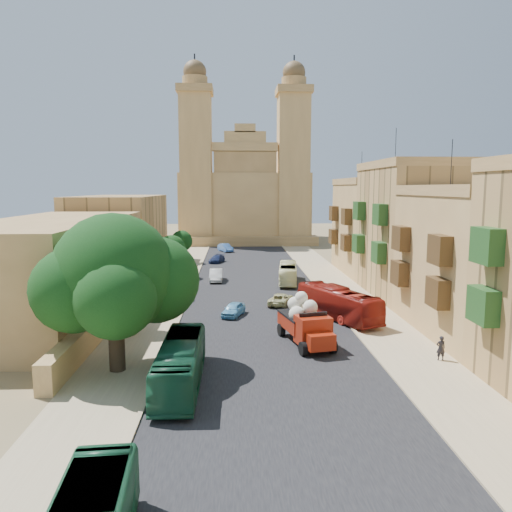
{
  "coord_description": "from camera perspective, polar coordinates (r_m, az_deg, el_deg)",
  "views": [
    {
      "loc": [
        -2.37,
        -25.67,
        11.07
      ],
      "look_at": [
        0.0,
        26.0,
        4.0
      ],
      "focal_mm": 35.0,
      "sensor_mm": 36.0,
      "label": 1
    }
  ],
  "objects": [
    {
      "name": "townhouse_c",
      "position": [
        54.04,
        17.23,
        3.02
      ],
      "size": [
        9.0,
        14.0,
        17.4
      ],
      "color": "tan",
      "rests_on": "ground"
    },
    {
      "name": "street_tree_b",
      "position": [
        50.83,
        -11.23,
        -1.04
      ],
      "size": [
        3.31,
        3.31,
        5.09
      ],
      "color": "#322519",
      "rests_on": "ground"
    },
    {
      "name": "car_white_a",
      "position": [
        59.83,
        -4.59,
        -2.21
      ],
      "size": [
        1.55,
        4.33,
        1.42
      ],
      "primitive_type": "imported",
      "rotation": [
        0.0,
        0.0,
        0.01
      ],
      "color": "silver",
      "rests_on": "ground"
    },
    {
      "name": "west_building_mid",
      "position": [
        71.66,
        -15.23,
        2.65
      ],
      "size": [
        10.0,
        22.0,
        10.0
      ],
      "primitive_type": "cube",
      "color": "tan",
      "rests_on": "ground"
    },
    {
      "name": "bus_red_east",
      "position": [
        43.19,
        9.34,
        -5.35
      ],
      "size": [
        6.05,
        9.66,
        2.67
      ],
      "primitive_type": "imported",
      "rotation": [
        0.0,
        0.0,
        3.57
      ],
      "color": "maroon",
      "rests_on": "ground"
    },
    {
      "name": "west_wall",
      "position": [
        47.87,
        -14.83,
        -4.75
      ],
      "size": [
        1.0,
        40.0,
        1.8
      ],
      "primitive_type": "cube",
      "color": "tan",
      "rests_on": "ground"
    },
    {
      "name": "townhouse_d",
      "position": [
        67.39,
        13.18,
        3.4
      ],
      "size": [
        9.0,
        14.0,
        15.9
      ],
      "color": "tan",
      "rests_on": "ground"
    },
    {
      "name": "bus_cream_east",
      "position": [
        58.56,
        3.66,
        -1.97
      ],
      "size": [
        2.89,
        8.55,
        2.33
      ],
      "primitive_type": "imported",
      "rotation": [
        0.0,
        0.0,
        3.03
      ],
      "color": "#FFFBBC",
      "rests_on": "ground"
    },
    {
      "name": "sidewalk_west",
      "position": [
        57.21,
        -9.75,
        -3.48
      ],
      "size": [
        5.0,
        140.0,
        0.01
      ],
      "primitive_type": "cube",
      "color": "tan",
      "rests_on": "ground"
    },
    {
      "name": "car_white_b",
      "position": [
        63.23,
        3.76,
        -1.76
      ],
      "size": [
        1.73,
        3.64,
        1.2
      ],
      "primitive_type": "imported",
      "rotation": [
        0.0,
        0.0,
        3.05
      ],
      "color": "#BCBCBC",
      "rests_on": "ground"
    },
    {
      "name": "street_tree_d",
      "position": [
        74.47,
        -8.5,
        1.68
      ],
      "size": [
        3.17,
        3.17,
        4.88
      ],
      "color": "#322519",
      "rests_on": "ground"
    },
    {
      "name": "olive_pickup",
      "position": [
        47.43,
        6.86,
        -4.68
      ],
      "size": [
        2.87,
        4.69,
        1.8
      ],
      "color": "#3D501E",
      "rests_on": "ground"
    },
    {
      "name": "red_truck",
      "position": [
        35.93,
        5.71,
        -7.53
      ],
      "size": [
        3.66,
        6.57,
        3.65
      ],
      "color": "maroon",
      "rests_on": "ground"
    },
    {
      "name": "road_surface",
      "position": [
        56.81,
        -0.19,
        -3.45
      ],
      "size": [
        14.0,
        140.0,
        0.01
      ],
      "primitive_type": "cube",
      "color": "black",
      "rests_on": "ground"
    },
    {
      "name": "street_tree_c",
      "position": [
        62.59,
        -9.61,
        0.78
      ],
      "size": [
        3.46,
        3.46,
        5.31
      ],
      "color": "#322519",
      "rests_on": "ground"
    },
    {
      "name": "car_cream",
      "position": [
        47.76,
        2.85,
        -4.94
      ],
      "size": [
        2.98,
        4.38,
        1.11
      ],
      "primitive_type": "imported",
      "rotation": [
        0.0,
        0.0,
        2.83
      ],
      "color": "tan",
      "rests_on": "ground"
    },
    {
      "name": "townhouse_b",
      "position": [
        41.35,
        23.7,
        -0.4
      ],
      "size": [
        9.0,
        14.0,
        14.9
      ],
      "color": "tan",
      "rests_on": "ground"
    },
    {
      "name": "car_blue_a",
      "position": [
        43.69,
        -2.59,
        -6.11
      ],
      "size": [
        2.43,
        3.71,
        1.18
      ],
      "primitive_type": "imported",
      "rotation": [
        0.0,
        0.0,
        -0.33
      ],
      "color": "#559FCA",
      "rests_on": "ground"
    },
    {
      "name": "street_tree_a",
      "position": [
        39.28,
        -13.81,
        -4.35
      ],
      "size": [
        2.89,
        2.89,
        4.45
      ],
      "color": "#322519",
      "rests_on": "ground"
    },
    {
      "name": "ficus_tree",
      "position": [
        30.97,
        -15.75,
        -2.5
      ],
      "size": [
        9.64,
        8.87,
        9.64
      ],
      "color": "#322519",
      "rests_on": "ground"
    },
    {
      "name": "church",
      "position": [
        104.32,
        -1.33,
        6.93
      ],
      "size": [
        28.0,
        22.5,
        36.3
      ],
      "color": "tan",
      "rests_on": "ground"
    },
    {
      "name": "car_dkblue",
      "position": [
        74.74,
        -4.49,
        -0.32
      ],
      "size": [
        2.69,
        4.19,
        1.13
      ],
      "primitive_type": "imported",
      "rotation": [
        0.0,
        0.0,
        -0.31
      ],
      "color": "#18244C",
      "rests_on": "ground"
    },
    {
      "name": "bus_green_north",
      "position": [
        28.86,
        -8.64,
        -12.06
      ],
      "size": [
        2.26,
        9.45,
        2.63
      ],
      "primitive_type": "imported",
      "rotation": [
        0.0,
        0.0,
        -0.01
      ],
      "color": "#154C31",
      "rests_on": "ground"
    },
    {
      "name": "kerb_west",
      "position": [
        56.94,
        -7.25,
        -3.43
      ],
      "size": [
        0.25,
        140.0,
        0.12
      ],
      "primitive_type": "cube",
      "color": "tan",
      "rests_on": "ground"
    },
    {
      "name": "car_blue_b",
      "position": [
        87.49,
        -3.52,
        0.95
      ],
      "size": [
        2.94,
        4.39,
        1.37
      ],
      "primitive_type": "imported",
      "rotation": [
        0.0,
        0.0,
        0.4
      ],
      "color": "#3E6EB8",
      "rests_on": "ground"
    },
    {
      "name": "west_building_low",
      "position": [
        46.89,
        -22.07,
        -1.22
      ],
      "size": [
        10.0,
        28.0,
        8.4
      ],
      "primitive_type": "cube",
      "color": "#9E7845",
      "rests_on": "ground"
    },
    {
      "name": "pedestrian_c",
      "position": [
        44.8,
        10.22,
        -5.37
      ],
      "size": [
        0.58,
        1.18,
        1.94
      ],
      "primitive_type": "imported",
      "rotation": [
        0.0,
        0.0,
        4.81
      ],
      "color": "#303037",
      "rests_on": "ground"
    },
    {
      "name": "sidewalk_east",
      "position": [
        57.99,
        9.25,
        -3.32
      ],
      "size": [
        5.0,
        140.0,
        0.01
      ],
      "primitive_type": "cube",
      "color": "tan",
      "rests_on": "ground"
    },
    {
      "name": "kerb_east",
      "position": [
        57.52,
        6.81,
        -3.31
      ],
      "size": [
        0.25,
        140.0,
        0.12
      ],
      "primitive_type": "cube",
      "color": "tan",
      "rests_on": "ground"
    },
    {
      "name": "pedestrian_a",
      "position": [
        34.83,
        20.36,
        -9.85
      ],
      "size": [
        0.6,
        0.4,
        1.62
      ],
      "primitive_type": "imported",
      "rotation": [
        0.0,
        0.0,
        3.15
      ],
      "color": "black",
      "rests_on": "ground"
    },
    {
      "name": "ground",
      "position": [
        28.06,
        2.53,
        -15.46
      ],
      "size": [
        260.0,
        260.0,
        0.0
      ],
      "primitive_type": "plane",
      "color": "olive"
    }
  ]
}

